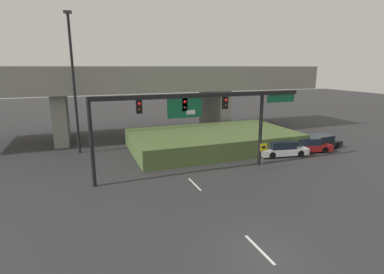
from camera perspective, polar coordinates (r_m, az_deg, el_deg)
The scene contains 10 objects.
ground_plane at distance 14.66m, azimuth 13.51°, elevation -20.81°, with size 160.00×160.00×0.00m, color #2D2D30.
lane_markings at distance 25.12m, azimuth -2.89°, elevation -5.63°, with size 0.14×27.19×0.01m.
signal_gantry at distance 22.44m, azimuth 1.12°, elevation 5.41°, with size 16.65×0.44×6.21m.
speed_limit_sign at distance 24.60m, azimuth 13.39°, elevation -2.84°, with size 0.60×0.11×2.23m.
highway_light_pole_near at distance 29.92m, azimuth -21.61°, elevation 9.84°, with size 0.70×0.36×12.89m.
overpass_bridge at distance 36.31m, azimuth -9.25°, elevation 9.55°, with size 43.54×8.60×8.15m.
grass_embankment at distance 30.46m, azimuth 3.96°, elevation -0.56°, with size 16.21×9.41×1.73m.
parked_sedan_near_right at distance 29.19m, azimuth 16.74°, elevation -2.13°, with size 4.76×2.44×1.44m.
parked_sedan_mid_right at distance 31.37m, azimuth 21.03°, elevation -1.42°, with size 4.74×2.71×1.41m.
parked_sedan_far_right at distance 33.13m, azimuth 23.41°, elevation -0.91°, with size 4.39×2.29×1.38m.
Camera 1 is at (-7.12, -9.91, 8.12)m, focal length 28.00 mm.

